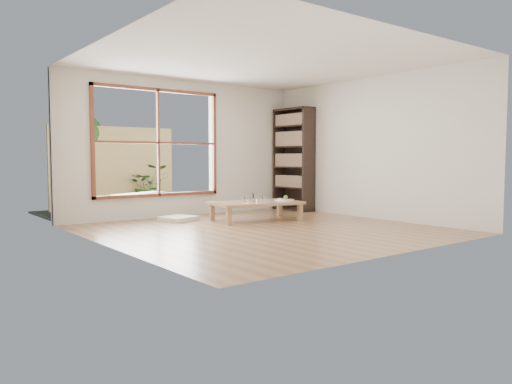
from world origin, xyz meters
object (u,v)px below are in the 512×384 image
at_px(low_table, 256,204).
at_px(food_tray, 284,199).
at_px(garden_bench, 138,196).
at_px(bookshelf, 294,159).

relative_size(low_table, food_tray, 5.19).
bearing_deg(garden_bench, bookshelf, -47.11).
relative_size(bookshelf, food_tray, 6.67).
distance_m(low_table, bookshelf, 2.10).
xyz_separation_m(bookshelf, garden_bench, (-2.96, 1.31, -0.72)).
bearing_deg(low_table, bookshelf, 37.91).
bearing_deg(bookshelf, low_table, -151.89).
relative_size(low_table, bookshelf, 0.78).
distance_m(food_tray, garden_bench, 2.98).
height_order(low_table, garden_bench, garden_bench).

